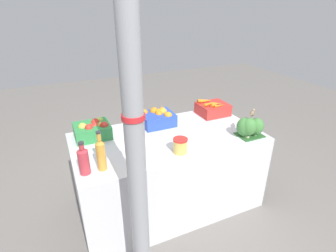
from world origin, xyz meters
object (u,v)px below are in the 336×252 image
(juice_bottle_amber, at_px, (101,154))
(apple_crate, at_px, (93,129))
(juice_bottle_ruby, at_px, (84,160))
(pickle_jar, at_px, (180,146))
(sparrow_bird, at_px, (252,113))
(support_pole, at_px, (135,136))
(broccoli_pile, at_px, (249,127))
(orange_crate, at_px, (158,117))
(carrot_crate, at_px, (213,109))

(juice_bottle_amber, bearing_deg, apple_crate, 86.53)
(juice_bottle_ruby, distance_m, pickle_jar, 0.73)
(sparrow_bird, bearing_deg, support_pole, 161.08)
(apple_crate, height_order, pickle_jar, apple_crate)
(support_pole, height_order, sparrow_bird, support_pole)
(apple_crate, relative_size, broccoli_pile, 1.21)
(juice_bottle_ruby, xyz_separation_m, pickle_jar, (0.73, -0.02, -0.04))
(sparrow_bird, bearing_deg, orange_crate, 102.87)
(apple_crate, relative_size, sparrow_bird, 2.61)
(orange_crate, height_order, pickle_jar, orange_crate)
(support_pole, bearing_deg, orange_crate, 61.06)
(apple_crate, relative_size, orange_crate, 1.00)
(juice_bottle_ruby, bearing_deg, support_pole, -57.04)
(broccoli_pile, relative_size, juice_bottle_ruby, 1.01)
(carrot_crate, relative_size, juice_bottle_amber, 1.00)
(carrot_crate, bearing_deg, support_pole, -140.87)
(support_pole, height_order, apple_crate, support_pole)
(pickle_jar, bearing_deg, juice_bottle_amber, 177.80)
(orange_crate, height_order, carrot_crate, orange_crate)
(carrot_crate, distance_m, juice_bottle_amber, 1.38)
(support_pole, distance_m, juice_bottle_ruby, 0.57)
(juice_bottle_ruby, distance_m, sparrow_bird, 1.43)
(juice_bottle_ruby, relative_size, sparrow_bird, 2.12)
(orange_crate, distance_m, sparrow_bird, 0.87)
(carrot_crate, bearing_deg, broccoli_pile, -90.01)
(orange_crate, xyz_separation_m, pickle_jar, (-0.04, -0.56, -0.01))
(orange_crate, relative_size, juice_bottle_ruby, 1.23)
(juice_bottle_ruby, bearing_deg, apple_crate, 73.96)
(pickle_jar, bearing_deg, sparrow_bird, 0.35)
(juice_bottle_amber, height_order, pickle_jar, juice_bottle_amber)
(support_pole, height_order, broccoli_pile, support_pole)
(support_pole, relative_size, carrot_crate, 7.76)
(carrot_crate, bearing_deg, sparrow_bird, -86.43)
(carrot_crate, distance_m, juice_bottle_ruby, 1.49)
(sparrow_bird, bearing_deg, carrot_crate, 56.90)
(apple_crate, distance_m, juice_bottle_ruby, 0.55)
(sparrow_bird, bearing_deg, apple_crate, 120.00)
(carrot_crate, bearing_deg, orange_crate, 179.20)
(sparrow_bird, bearing_deg, pickle_jar, 143.68)
(juice_bottle_amber, xyz_separation_m, sparrow_bird, (1.30, -0.02, 0.09))
(orange_crate, bearing_deg, juice_bottle_ruby, -145.04)
(broccoli_pile, xyz_separation_m, juice_bottle_amber, (-1.27, 0.04, 0.03))
(orange_crate, distance_m, juice_bottle_ruby, 0.94)
(orange_crate, height_order, broccoli_pile, broccoli_pile)
(carrot_crate, relative_size, sparrow_bird, 2.61)
(juice_bottle_ruby, bearing_deg, broccoli_pile, -1.62)
(broccoli_pile, distance_m, juice_bottle_amber, 1.27)
(apple_crate, bearing_deg, support_pole, -83.64)
(pickle_jar, bearing_deg, apple_crate, 136.18)
(apple_crate, bearing_deg, juice_bottle_ruby, -106.04)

